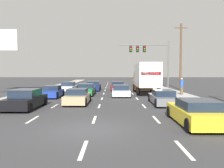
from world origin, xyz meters
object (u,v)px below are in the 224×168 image
object	(u,v)px
car_tan	(78,97)
traffic_signal_mast	(147,52)
car_green	(87,90)
utility_pole_mid	(182,56)
pedestrian_near_corner	(183,86)
box_truck	(147,76)
car_white	(69,87)
car_blue	(53,92)
car_silver	(122,91)
car_maroon	(118,86)
car_navy	(94,86)
car_gray	(164,98)
car_black	(27,99)
car_yellow	(197,113)

from	to	relation	value
car_tan	traffic_signal_mast	distance (m)	20.12
car_green	utility_pole_mid	world-z (taller)	utility_pole_mid
traffic_signal_mast	pedestrian_near_corner	world-z (taller)	traffic_signal_mast
pedestrian_near_corner	box_truck	bearing A→B (deg)	146.25
utility_pole_mid	car_tan	bearing A→B (deg)	-130.78
car_white	car_blue	bearing A→B (deg)	-91.96
pedestrian_near_corner	car_silver	bearing A→B (deg)	-177.98
car_maroon	car_silver	bearing A→B (deg)	-88.63
car_tan	pedestrian_near_corner	world-z (taller)	pedestrian_near_corner
car_white	car_silver	xyz separation A→B (m)	(6.78, -6.40, -0.01)
car_tan	traffic_signal_mast	xyz separation A→B (m)	(8.13, 17.71, 5.01)
car_navy	car_gray	bearing A→B (deg)	-64.41
car_black	car_white	bearing A→B (deg)	88.61
car_silver	car_navy	bearing A→B (deg)	114.80
pedestrian_near_corner	car_blue	bearing A→B (deg)	-174.14
car_green	traffic_signal_mast	size ratio (longest dim) A/B	0.55
car_white	car_gray	xyz separation A→B (m)	(9.92, -12.68, -0.01)
car_black	box_truck	bearing A→B (deg)	46.87
car_tan	car_gray	world-z (taller)	car_tan
car_navy	car_green	distance (m)	6.59
car_silver	car_white	bearing A→B (deg)	136.66
car_blue	car_silver	xyz separation A→B (m)	(7.04, 1.16, -0.00)
car_silver	car_yellow	size ratio (longest dim) A/B	0.93
car_black	traffic_signal_mast	world-z (taller)	traffic_signal_mast
traffic_signal_mast	car_white	bearing A→B (deg)	-154.39
car_black	pedestrian_near_corner	size ratio (longest dim) A/B	2.55
car_yellow	utility_pole_mid	bearing A→B (deg)	75.80
car_tan	utility_pole_mid	bearing A→B (deg)	49.22
car_black	traffic_signal_mast	distance (m)	23.64
car_green	box_truck	distance (m)	7.20
car_maroon	car_gray	xyz separation A→B (m)	(3.32, -14.10, -0.03)
car_yellow	utility_pole_mid	world-z (taller)	utility_pole_mid
car_yellow	traffic_signal_mast	xyz separation A→B (m)	(1.13, 25.15, 4.99)
car_green	pedestrian_near_corner	bearing A→B (deg)	-4.53
car_gray	box_truck	bearing A→B (deg)	90.59
car_navy	car_gray	size ratio (longest dim) A/B	0.99
car_green	car_blue	bearing A→B (deg)	-145.26
pedestrian_near_corner	car_yellow	bearing A→B (deg)	-103.62
car_white	car_green	size ratio (longest dim) A/B	1.01
car_silver	traffic_signal_mast	distance (m)	13.51
car_black	car_tan	bearing A→B (deg)	34.50
car_white	car_tan	distance (m)	12.73
box_truck	car_gray	size ratio (longest dim) A/B	1.63
car_green	pedestrian_near_corner	distance (m)	10.44
car_white	traffic_signal_mast	size ratio (longest dim) A/B	0.55
car_white	utility_pole_mid	xyz separation A→B (m)	(15.60, 2.21, 4.28)
car_blue	utility_pole_mid	distance (m)	19.12
car_white	box_truck	distance (m)	10.65
car_green	car_maroon	distance (m)	7.69
car_blue	car_gray	xyz separation A→B (m)	(10.18, -5.11, -0.00)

